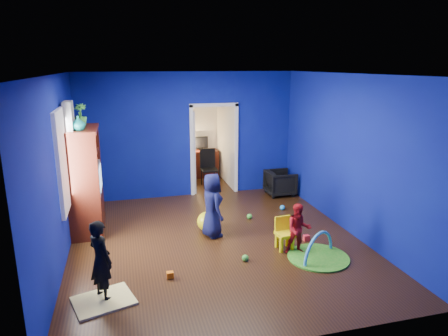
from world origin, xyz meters
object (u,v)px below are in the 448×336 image
object	(u,v)px
vase	(78,123)
kid_chair	(285,235)
hopper_ball	(207,221)
crt_tv	(87,178)
play_mat	(318,257)
folding_chair	(209,169)
armchair	(280,183)
child_navy	(212,205)
toddler_red	(299,229)
tv_armoire	(85,181)
study_desk	(202,163)
child_black	(101,260)

from	to	relation	value
vase	kid_chair	bearing A→B (deg)	-22.77
hopper_ball	crt_tv	bearing A→B (deg)	164.68
play_mat	folding_chair	bearing A→B (deg)	101.21
armchair	crt_tv	size ratio (longest dim) A/B	0.94
child_navy	toddler_red	xyz separation A→B (m)	(1.22, -1.04, -0.16)
kid_chair	child_navy	bearing A→B (deg)	136.26
child_navy	armchair	bearing A→B (deg)	-58.91
toddler_red	folding_chair	size ratio (longest dim) A/B	0.94
hopper_ball	tv_armoire	bearing A→B (deg)	164.95
hopper_ball	folding_chair	bearing A→B (deg)	76.39
study_desk	folding_chair	world-z (taller)	folding_chair
child_navy	tv_armoire	distance (m)	2.39
play_mat	child_black	bearing A→B (deg)	-174.85
study_desk	vase	bearing A→B (deg)	-129.36
hopper_ball	kid_chair	xyz separation A→B (m)	(1.12, -1.09, 0.07)
tv_armoire	play_mat	xyz separation A→B (m)	(3.67, -2.12, -0.97)
child_navy	kid_chair	xyz separation A→B (m)	(1.07, -0.84, -0.34)
toddler_red	kid_chair	size ratio (longest dim) A/B	1.72
hopper_ball	kid_chair	world-z (taller)	kid_chair
child_black	toddler_red	distance (m)	3.14
crt_tv	hopper_ball	distance (m)	2.35
child_navy	hopper_ball	world-z (taller)	child_navy
kid_chair	folding_chair	xyz separation A→B (m)	(-0.45, 3.85, 0.21)
tv_armoire	study_desk	bearing A→B (deg)	48.06
vase	kid_chair	world-z (taller)	vase
child_navy	tv_armoire	bearing A→B (deg)	58.46
play_mat	crt_tv	bearing A→B (deg)	149.69
hopper_ball	folding_chair	world-z (taller)	folding_chair
toddler_red	vase	distance (m)	4.11
tv_armoire	child_black	bearing A→B (deg)	-82.24
hopper_ball	study_desk	size ratio (longest dim) A/B	0.41
kid_chair	study_desk	distance (m)	4.83
play_mat	child_navy	bearing A→B (deg)	138.63
kid_chair	play_mat	distance (m)	0.65
child_black	folding_chair	distance (m)	5.23
child_navy	play_mat	bearing A→B (deg)	-142.29
tv_armoire	study_desk	size ratio (longest dim) A/B	2.23
child_black	hopper_ball	size ratio (longest dim) A/B	3.05
child_black	kid_chair	world-z (taller)	child_black
kid_chair	folding_chair	bearing A→B (deg)	91.25
tv_armoire	crt_tv	size ratio (longest dim) A/B	2.80
armchair	vase	size ratio (longest dim) A/B	2.69
toddler_red	study_desk	xyz separation A→B (m)	(-0.60, 5.01, -0.06)
child_black	child_navy	xyz separation A→B (m)	(1.87, 1.60, 0.03)
child_black	study_desk	xyz separation A→B (m)	(2.49, 5.56, -0.18)
vase	play_mat	bearing A→B (deg)	-26.41
vase	play_mat	xyz separation A→B (m)	(3.67, -1.82, -2.07)
play_mat	hopper_ball	bearing A→B (deg)	134.54
play_mat	tv_armoire	bearing A→B (deg)	149.96
kid_chair	hopper_ball	bearing A→B (deg)	130.20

